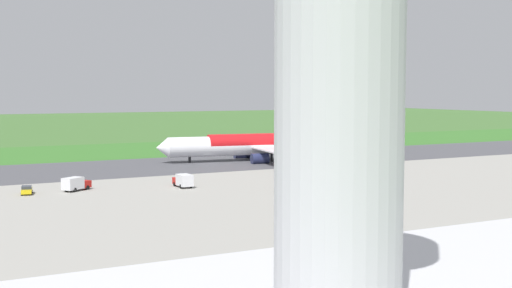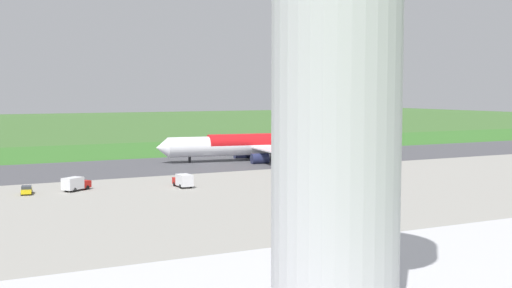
# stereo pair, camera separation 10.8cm
# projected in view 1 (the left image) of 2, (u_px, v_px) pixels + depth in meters

# --- Properties ---
(ground_plane) EXTENTS (800.00, 800.00, 0.00)m
(ground_plane) POSITION_uv_depth(u_px,v_px,m) (208.00, 163.00, 176.09)
(ground_plane) COLOR #3D662D
(runway_asphalt) EXTENTS (600.00, 38.50, 0.06)m
(runway_asphalt) POSITION_uv_depth(u_px,v_px,m) (208.00, 163.00, 176.09)
(runway_asphalt) COLOR #47474C
(runway_asphalt) RESTS_ON ground
(apron_concrete) EXTENTS (440.00, 110.00, 0.05)m
(apron_concrete) POSITION_uv_depth(u_px,v_px,m) (374.00, 202.00, 114.89)
(apron_concrete) COLOR gray
(apron_concrete) RESTS_ON ground
(grass_verge_foreground) EXTENTS (600.00, 80.00, 0.04)m
(grass_verge_foreground) POSITION_uv_depth(u_px,v_px,m) (162.00, 152.00, 206.88)
(grass_verge_foreground) COLOR #346B27
(grass_verge_foreground) RESTS_ON ground
(airliner_main) EXTENTS (54.02, 44.40, 15.88)m
(airliner_main) POSITION_uv_depth(u_px,v_px,m) (257.00, 145.00, 182.36)
(airliner_main) COLOR white
(airliner_main) RESTS_ON ground
(service_truck_baggage) EXTENTS (6.07, 5.10, 2.65)m
(service_truck_baggage) POSITION_uv_depth(u_px,v_px,m) (76.00, 184.00, 127.55)
(service_truck_baggage) COLOR #B21914
(service_truck_baggage) RESTS_ON ground
(service_car_followme) EXTENTS (2.62, 4.48, 1.62)m
(service_car_followme) POSITION_uv_depth(u_px,v_px,m) (27.00, 190.00, 123.48)
(service_car_followme) COLOR gold
(service_car_followme) RESTS_ON ground
(service_truck_fuel) EXTENTS (2.34, 5.82, 2.65)m
(service_truck_fuel) POSITION_uv_depth(u_px,v_px,m) (183.00, 180.00, 132.23)
(service_truck_fuel) COLOR #B21914
(service_truck_fuel) RESTS_ON ground
(no_stopping_sign) EXTENTS (0.60, 0.10, 2.25)m
(no_stopping_sign) POSITION_uv_depth(u_px,v_px,m) (236.00, 145.00, 216.15)
(no_stopping_sign) COLOR slate
(no_stopping_sign) RESTS_ON ground
(traffic_cone_orange) EXTENTS (0.40, 0.40, 0.55)m
(traffic_cone_orange) POSITION_uv_depth(u_px,v_px,m) (223.00, 149.00, 215.97)
(traffic_cone_orange) COLOR orange
(traffic_cone_orange) RESTS_ON ground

